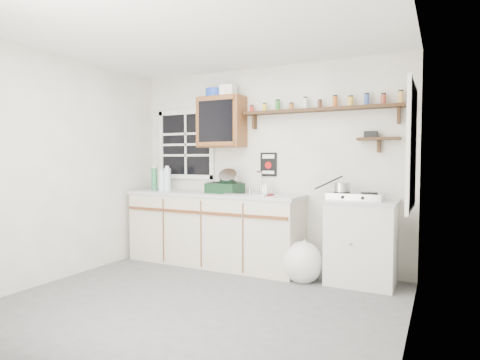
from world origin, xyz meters
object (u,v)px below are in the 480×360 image
main_cabinet (214,228)px  spice_shelf (322,109)px  right_cabinet (361,242)px  hotplate (355,196)px  dish_rack (226,185)px  upper_cabinet (221,122)px

main_cabinet → spice_shelf: size_ratio=1.21×
right_cabinet → hotplate: hotplate is taller
right_cabinet → dish_rack: size_ratio=2.11×
main_cabinet → upper_cabinet: bearing=76.3°
main_cabinet → hotplate: hotplate is taller
spice_shelf → hotplate: size_ratio=3.28×
upper_cabinet → spice_shelf: bearing=3.0°
hotplate → dish_rack: bearing=-179.4°
main_cabinet → dish_rack: bearing=4.2°
right_cabinet → upper_cabinet: bearing=176.2°
right_cabinet → dish_rack: (-1.66, -0.01, 0.56)m
main_cabinet → spice_shelf: (1.34, 0.21, 1.47)m
spice_shelf → dish_rack: (-1.16, -0.20, -0.91)m
hotplate → upper_cabinet: bearing=176.3°
dish_rack → hotplate: 1.60m
main_cabinet → spice_shelf: 2.00m
main_cabinet → upper_cabinet: size_ratio=3.55×
spice_shelf → right_cabinet: bearing=-20.6°
dish_rack → hotplate: (1.60, -0.01, -0.07)m
right_cabinet → spice_shelf: size_ratio=0.48×
spice_shelf → main_cabinet: bearing=-170.9°
dish_rack → main_cabinet: bearing=-172.6°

